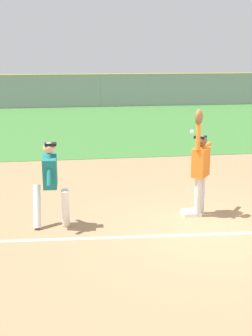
% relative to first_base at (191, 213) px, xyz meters
% --- Properties ---
extents(ground_plane, '(70.53, 70.53, 0.00)m').
position_rel_first_base_xyz_m(ground_plane, '(0.16, -0.90, -0.04)').
color(ground_plane, '#A37A54').
extents(outfield_grass, '(53.48, 14.76, 0.01)m').
position_rel_first_base_xyz_m(outfield_grass, '(0.16, 13.08, -0.04)').
color(outfield_grass, '#3D7533').
rests_on(outfield_grass, ground_plane).
extents(first_base, '(0.39, 0.39, 0.08)m').
position_rel_first_base_xyz_m(first_base, '(0.00, 0.00, 0.00)').
color(first_base, white).
rests_on(first_base, ground_plane).
extents(fielder, '(0.62, 0.78, 2.28)m').
position_rel_first_base_xyz_m(fielder, '(0.15, -0.05, 1.08)').
color(fielder, silver).
rests_on(fielder, ground_plane).
extents(runner, '(0.72, 0.84, 1.72)m').
position_rel_first_base_xyz_m(runner, '(-2.93, -0.35, 0.96)').
color(runner, white).
rests_on(runner, ground_plane).
extents(baseball, '(0.07, 0.07, 0.07)m').
position_rel_first_base_xyz_m(baseball, '(-0.13, -0.31, 1.81)').
color(baseball, white).
extents(outfield_fence, '(53.56, 0.08, 2.02)m').
position_rel_first_base_xyz_m(outfield_fence, '(0.16, 20.46, 0.97)').
color(outfield_fence, '#93999E').
rests_on(outfield_fence, ground_plane).
extents(parked_car_green, '(4.60, 2.52, 1.25)m').
position_rel_first_base_xyz_m(parked_car_green, '(-5.91, 24.04, 0.63)').
color(parked_car_green, '#1E6B33').
rests_on(parked_car_green, ground_plane).
extents(parked_car_red, '(4.49, 2.29, 1.25)m').
position_rel_first_base_xyz_m(parked_car_red, '(-0.62, 24.30, 0.63)').
color(parked_car_red, '#B21E1E').
rests_on(parked_car_red, ground_plane).
extents(parked_car_blue, '(4.55, 2.42, 1.25)m').
position_rel_first_base_xyz_m(parked_car_blue, '(5.67, 24.07, 0.63)').
color(parked_car_blue, '#23389E').
rests_on(parked_car_blue, ground_plane).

